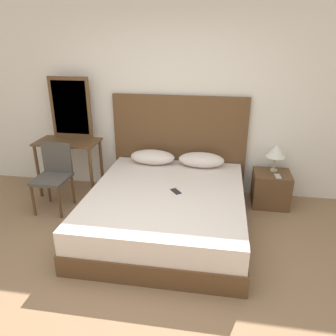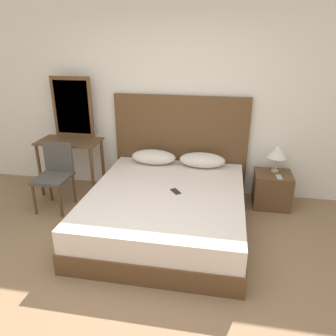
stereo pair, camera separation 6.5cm
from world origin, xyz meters
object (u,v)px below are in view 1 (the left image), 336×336
object	(u,v)px
table_lamp	(276,151)
vanity_desk	(69,152)
nightstand	(271,189)
chair	(54,172)
phone_on_nightstand	(278,176)
phone_on_bed	(176,191)
bed	(167,210)

from	to	relation	value
table_lamp	vanity_desk	world-z (taller)	table_lamp
nightstand	chair	bearing A→B (deg)	-169.34
vanity_desk	phone_on_nightstand	bearing A→B (deg)	-0.45
phone_on_bed	table_lamp	world-z (taller)	table_lamp
bed	phone_on_nightstand	world-z (taller)	bed
bed	vanity_desk	world-z (taller)	vanity_desk
phone_on_nightstand	vanity_desk	size ratio (longest dim) A/B	0.18
vanity_desk	table_lamp	bearing A→B (deg)	3.54
phone_on_nightstand	bed	bearing A→B (deg)	-152.42
phone_on_bed	chair	xyz separation A→B (m)	(-1.66, 0.28, 0.01)
bed	nightstand	world-z (taller)	bed
phone_on_bed	bed	bearing A→B (deg)	-177.19
vanity_desk	chair	bearing A→B (deg)	-91.40
vanity_desk	phone_on_bed	bearing A→B (deg)	-23.72
phone_on_bed	vanity_desk	size ratio (longest dim) A/B	0.19
nightstand	table_lamp	distance (m)	0.52
bed	phone_on_bed	size ratio (longest dim) A/B	12.99
phone_on_bed	phone_on_nightstand	bearing A→B (deg)	29.41
nightstand	table_lamp	bearing A→B (deg)	76.14
phone_on_nightstand	chair	world-z (taller)	chair
phone_on_nightstand	phone_on_bed	bearing A→B (deg)	-150.59
nightstand	chair	xyz separation A→B (m)	(-2.85, -0.54, 0.27)
phone_on_bed	vanity_desk	distance (m)	1.81
nightstand	table_lamp	size ratio (longest dim) A/B	1.30
bed	phone_on_nightstand	xyz separation A→B (m)	(1.35, 0.71, 0.23)
bed	phone_on_bed	distance (m)	0.27
table_lamp	chair	distance (m)	2.95
bed	table_lamp	distance (m)	1.68
bed	phone_on_nightstand	bearing A→B (deg)	27.58
phone_on_nightstand	table_lamp	bearing A→B (deg)	98.32
bed	nightstand	distance (m)	1.54
table_lamp	phone_on_nightstand	size ratio (longest dim) A/B	2.41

